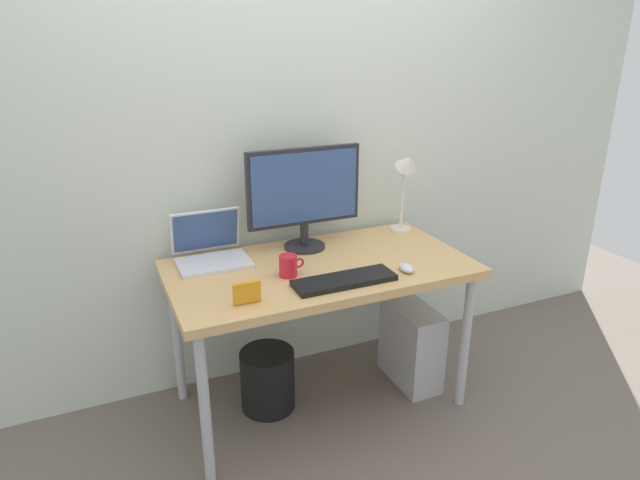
{
  "coord_description": "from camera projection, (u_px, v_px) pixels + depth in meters",
  "views": [
    {
      "loc": [
        -0.93,
        -2.12,
        1.72
      ],
      "look_at": [
        0.0,
        0.0,
        0.85
      ],
      "focal_mm": 31.33,
      "sensor_mm": 36.0,
      "label": 1
    }
  ],
  "objects": [
    {
      "name": "ground_plane",
      "position": [
        320.0,
        400.0,
        2.78
      ],
      "size": [
        6.0,
        6.0,
        0.0
      ],
      "primitive_type": "plane",
      "color": "#665B51"
    },
    {
      "name": "mouse",
      "position": [
        406.0,
        268.0,
        2.44
      ],
      "size": [
        0.06,
        0.09,
        0.03
      ],
      "primitive_type": "ellipsoid",
      "color": "silver",
      "rests_on": "desk"
    },
    {
      "name": "laptop",
      "position": [
        210.0,
        249.0,
        2.54
      ],
      "size": [
        0.32,
        0.27,
        0.23
      ],
      "color": "silver",
      "rests_on": "desk"
    },
    {
      "name": "computer_tower",
      "position": [
        411.0,
        345.0,
        2.87
      ],
      "size": [
        0.18,
        0.36,
        0.42
      ],
      "primitive_type": "cube",
      "color": "#B2B2B7",
      "rests_on": "ground_plane"
    },
    {
      "name": "desk_lamp",
      "position": [
        407.0,
        174.0,
        2.82
      ],
      "size": [
        0.11,
        0.16,
        0.44
      ],
      "color": "silver",
      "rests_on": "desk"
    },
    {
      "name": "photo_frame",
      "position": [
        247.0,
        292.0,
        2.14
      ],
      "size": [
        0.11,
        0.02,
        0.09
      ],
      "primitive_type": "cube",
      "rotation": [
        0.08,
        0.0,
        0.0
      ],
      "color": "orange",
      "rests_on": "desk"
    },
    {
      "name": "coffee_mug",
      "position": [
        288.0,
        266.0,
        2.39
      ],
      "size": [
        0.11,
        0.08,
        0.09
      ],
      "color": "red",
      "rests_on": "desk"
    },
    {
      "name": "keyboard",
      "position": [
        344.0,
        280.0,
        2.33
      ],
      "size": [
        0.44,
        0.14,
        0.02
      ],
      "primitive_type": "cube",
      "color": "black",
      "rests_on": "desk"
    },
    {
      "name": "monitor",
      "position": [
        304.0,
        192.0,
        2.62
      ],
      "size": [
        0.56,
        0.2,
        0.49
      ],
      "color": "#232328",
      "rests_on": "desk"
    },
    {
      "name": "wastebasket",
      "position": [
        268.0,
        380.0,
        2.68
      ],
      "size": [
        0.26,
        0.26,
        0.3
      ],
      "primitive_type": "cylinder",
      "color": "black",
      "rests_on": "ground_plane"
    },
    {
      "name": "desk",
      "position": [
        320.0,
        278.0,
        2.54
      ],
      "size": [
        1.36,
        0.71,
        0.73
      ],
      "color": "tan",
      "rests_on": "ground_plane"
    },
    {
      "name": "back_wall",
      "position": [
        285.0,
        124.0,
        2.68
      ],
      "size": [
        4.4,
        0.04,
        2.6
      ],
      "primitive_type": "cube",
      "color": "silver",
      "rests_on": "ground_plane"
    }
  ]
}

